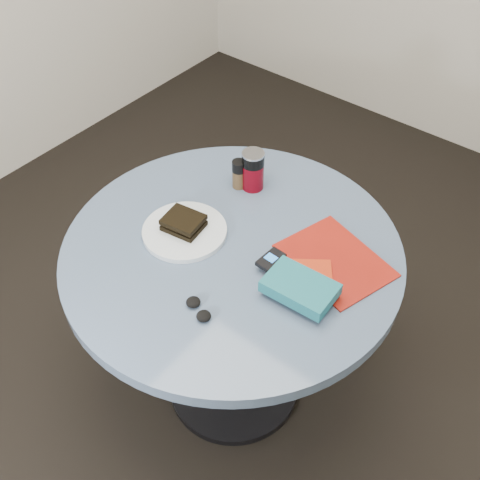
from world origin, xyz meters
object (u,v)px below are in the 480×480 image
Objects in this scene: table at (232,285)px; magazine at (335,260)px; plate at (185,231)px; red_book at (301,275)px; pepper_grinder at (239,174)px; mp3_player at (271,260)px; headphones at (198,309)px; sandwich at (184,223)px; novel at (300,288)px; soda_can at (253,170)px.

magazine is (0.26, 0.14, 0.17)m from table.
plate is 1.50× the size of red_book.
table is at bearing -55.50° from pepper_grinder.
mp3_player is at bearing 152.31° from red_book.
table is 0.23m from plate.
magazine is (0.42, -0.09, -0.05)m from pepper_grinder.
sandwich is at bearing 139.23° from headphones.
novel reaches higher than headphones.
magazine is 0.12m from red_book.
table is 0.37m from soda_can.
headphones is at bearing -155.20° from red_book.
sandwich is 0.29m from mp3_player.
red_book is at bearing 10.10° from plate.
magazine is (0.41, 0.18, -0.01)m from plate.
red_book is (0.37, 0.07, 0.00)m from plate.
soda_can is 0.36m from mp3_player.
mp3_player is at bearing 10.53° from plate.
table is 5.33× the size of novel.
mp3_player reaches higher than plate.
headphones is (0.23, -0.20, 0.00)m from plate.
novel is (0.41, 0.00, 0.00)m from sandwich.
magazine is 2.95× the size of headphones.
sandwich is 0.31m from headphones.
table is 7.43× the size of soda_can.
novel is at bearing -32.19° from pepper_grinder.
plate is 0.38m from red_book.
pepper_grinder is at bearing 144.70° from novel.
table is 3.96× the size of plate.
mp3_player is (-0.13, 0.04, -0.01)m from novel.
novel is 2.19× the size of mp3_player.
magazine is 1.60× the size of novel.
novel is (-0.00, -0.17, 0.03)m from magazine.
headphones is (-0.14, -0.26, -0.00)m from red_book.
mp3_player is at bearing 4.99° from table.
mp3_player is (0.29, 0.05, -0.01)m from sandwich.
plate reaches higher than table.
table is 0.33m from novel.
pepper_grinder is (-0.01, 0.27, 0.04)m from plate.
soda_can reaches higher than headphones.
soda_can is at bearing 112.25° from headphones.
soda_can is at bearing 109.82° from red_book.
table is at bearing 108.61° from headphones.
soda_can is 0.72× the size of novel.
sandwich reaches higher than headphones.
sandwich and novel have the same top height.
pepper_grinder is at bearing 142.85° from mp3_player.
pepper_grinder is (-0.00, 0.27, 0.02)m from sandwich.
headphones is at bearing -99.02° from magazine.
novel is at bearing -74.71° from magazine.
novel is at bearing 1.21° from plate.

